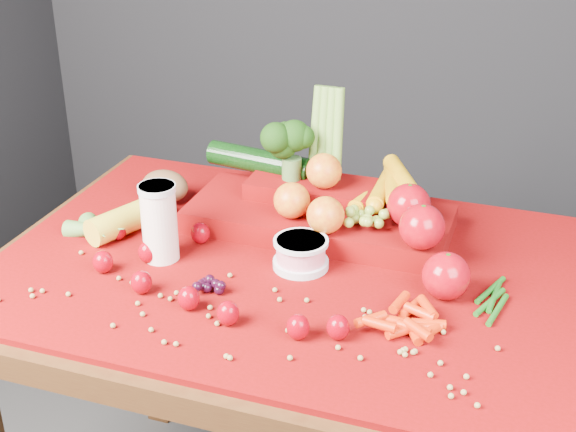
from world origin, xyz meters
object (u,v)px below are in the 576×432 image
(table, at_px, (285,311))
(yogurt_bowl, at_px, (301,252))
(milk_glass, at_px, (159,220))
(produce_mound, at_px, (333,204))

(table, bearing_deg, yogurt_bowl, -6.51)
(table, relative_size, milk_glass, 7.34)
(milk_glass, distance_m, produce_mound, 0.34)
(milk_glass, bearing_deg, yogurt_bowl, 11.87)
(table, height_order, milk_glass, milk_glass)
(table, height_order, produce_mound, produce_mound)
(yogurt_bowl, distance_m, produce_mound, 0.16)
(table, xyz_separation_m, produce_mound, (0.05, 0.15, 0.17))
(milk_glass, distance_m, yogurt_bowl, 0.27)
(table, relative_size, yogurt_bowl, 10.66)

